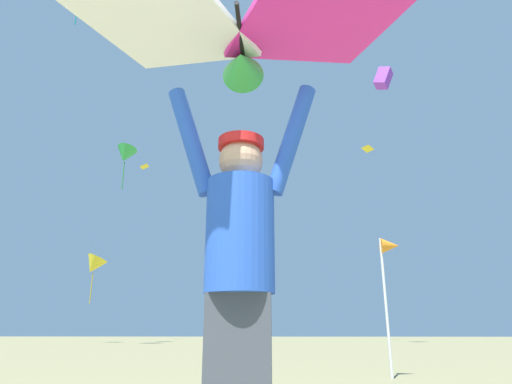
# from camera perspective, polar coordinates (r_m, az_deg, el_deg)

# --- Properties ---
(kite_flyer_person) EXTENTS (0.81, 0.34, 1.92)m
(kite_flyer_person) POSITION_cam_1_polar(r_m,az_deg,el_deg) (2.14, -2.15, -9.98)
(kite_flyer_person) COLOR #424751
(kite_flyer_person) RESTS_ON ground
(held_stunt_kite) EXTENTS (2.01, 1.06, 0.42)m
(held_stunt_kite) POSITION_cam_1_polar(r_m,az_deg,el_deg) (2.57, -1.96, 20.07)
(held_stunt_kite) COLOR black
(distant_kite_green_overhead_distant) EXTENTS (1.75, 1.78, 2.99)m
(distant_kite_green_overhead_distant) POSITION_cam_1_polar(r_m,az_deg,el_deg) (29.17, -16.70, 4.65)
(distant_kite_green_overhead_distant) COLOR green
(distant_kite_purple_low_left) EXTENTS (1.39, 1.02, 1.49)m
(distant_kite_purple_low_left) POSITION_cam_1_polar(r_m,az_deg,el_deg) (29.26, 16.28, 14.08)
(distant_kite_purple_low_left) COLOR purple
(distant_kite_yellow_mid_right) EXTENTS (0.88, 0.92, 0.41)m
(distant_kite_yellow_mid_right) POSITION_cam_1_polar(r_m,az_deg,el_deg) (39.36, -14.38, 3.27)
(distant_kite_yellow_mid_right) COLOR yellow
(distant_kite_yellow_high_left) EXTENTS (0.87, 0.90, 0.42)m
(distant_kite_yellow_high_left) POSITION_cam_1_polar(r_m,az_deg,el_deg) (38.48, 14.39, 5.53)
(distant_kite_yellow_high_left) COLOR yellow
(distant_kite_yellow_mid_left) EXTENTS (1.80, 1.75, 3.12)m
(distant_kite_yellow_mid_left) POSITION_cam_1_polar(r_m,az_deg,el_deg) (29.26, -20.41, -8.95)
(distant_kite_yellow_mid_left) COLOR yellow
(marker_flag) EXTENTS (0.30, 0.24, 2.05)m
(marker_flag) POSITION_cam_1_polar(r_m,az_deg,el_deg) (7.16, 16.99, -7.94)
(marker_flag) COLOR silver
(marker_flag) RESTS_ON ground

